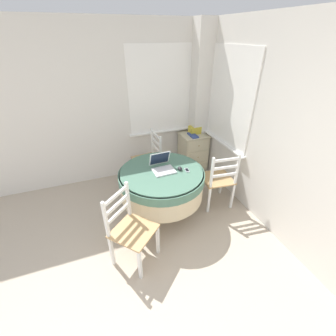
# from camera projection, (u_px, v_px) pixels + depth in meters

# --- Properties ---
(corner_room_shell) EXTENTS (4.64, 4.92, 2.55)m
(corner_room_shell) POSITION_uv_depth(u_px,v_px,m) (177.00, 125.00, 2.99)
(corner_room_shell) COLOR silver
(corner_room_shell) RESTS_ON ground_plane
(round_dining_table) EXTENTS (1.18, 1.18, 0.73)m
(round_dining_table) POSITION_uv_depth(u_px,v_px,m) (162.00, 182.00, 3.12)
(round_dining_table) COLOR #4C3D2D
(round_dining_table) RESTS_ON ground_plane
(laptop) EXTENTS (0.30, 0.32, 0.23)m
(laptop) POSITION_uv_depth(u_px,v_px,m) (162.00, 166.00, 3.04)
(laptop) COLOR silver
(laptop) RESTS_ON round_dining_table
(computer_mouse) EXTENTS (0.06, 0.09, 0.05)m
(computer_mouse) POSITION_uv_depth(u_px,v_px,m) (180.00, 169.00, 3.04)
(computer_mouse) COLOR black
(computer_mouse) RESTS_ON round_dining_table
(cell_phone) EXTENTS (0.06, 0.11, 0.01)m
(cell_phone) POSITION_uv_depth(u_px,v_px,m) (187.00, 170.00, 3.04)
(cell_phone) COLOR #B2B7BC
(cell_phone) RESTS_ON round_dining_table
(dining_chair_near_back_window) EXTENTS (0.46, 0.46, 0.93)m
(dining_chair_near_back_window) POSITION_uv_depth(u_px,v_px,m) (149.00, 159.00, 3.88)
(dining_chair_near_back_window) COLOR tan
(dining_chair_near_back_window) RESTS_ON ground_plane
(dining_chair_near_right_window) EXTENTS (0.48, 0.48, 0.93)m
(dining_chair_near_right_window) POSITION_uv_depth(u_px,v_px,m) (218.00, 180.00, 3.34)
(dining_chair_near_right_window) COLOR tan
(dining_chair_near_right_window) RESTS_ON ground_plane
(dining_chair_camera_near) EXTENTS (0.61, 0.61, 0.93)m
(dining_chair_camera_near) POSITION_uv_depth(u_px,v_px,m) (130.00, 229.00, 2.50)
(dining_chair_camera_near) COLOR tan
(dining_chair_camera_near) RESTS_ON ground_plane
(corner_cabinet) EXTENTS (0.48, 0.47, 0.72)m
(corner_cabinet) POSITION_uv_depth(u_px,v_px,m) (193.00, 152.00, 4.34)
(corner_cabinet) COLOR beige
(corner_cabinet) RESTS_ON ground_plane
(storage_box) EXTENTS (0.21, 0.15, 0.13)m
(storage_box) POSITION_uv_depth(u_px,v_px,m) (195.00, 130.00, 4.17)
(storage_box) COLOR gold
(storage_box) RESTS_ON corner_cabinet
(book_on_cabinet) EXTENTS (0.12, 0.26, 0.02)m
(book_on_cabinet) POSITION_uv_depth(u_px,v_px,m) (193.00, 135.00, 4.08)
(book_on_cabinet) COLOR #33478C
(book_on_cabinet) RESTS_ON corner_cabinet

